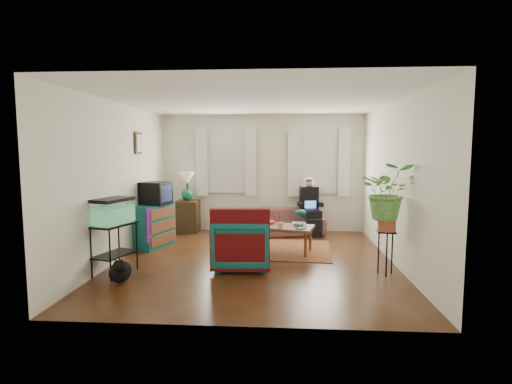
# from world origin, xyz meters

# --- Properties ---
(floor) EXTENTS (4.50, 5.00, 0.01)m
(floor) POSITION_xyz_m (0.00, 0.00, 0.00)
(floor) COLOR #4F2B14
(floor) RESTS_ON ground
(ceiling) EXTENTS (4.50, 5.00, 0.01)m
(ceiling) POSITION_xyz_m (0.00, 0.00, 2.60)
(ceiling) COLOR white
(ceiling) RESTS_ON wall_back
(wall_back) EXTENTS (4.50, 0.01, 2.60)m
(wall_back) POSITION_xyz_m (0.00, 2.50, 1.30)
(wall_back) COLOR silver
(wall_back) RESTS_ON floor
(wall_front) EXTENTS (4.50, 0.01, 2.60)m
(wall_front) POSITION_xyz_m (0.00, -2.50, 1.30)
(wall_front) COLOR silver
(wall_front) RESTS_ON floor
(wall_left) EXTENTS (0.01, 5.00, 2.60)m
(wall_left) POSITION_xyz_m (-2.25, 0.00, 1.30)
(wall_left) COLOR silver
(wall_left) RESTS_ON floor
(wall_right) EXTENTS (0.01, 5.00, 2.60)m
(wall_right) POSITION_xyz_m (2.25, 0.00, 1.30)
(wall_right) COLOR silver
(wall_right) RESTS_ON floor
(window_left) EXTENTS (1.08, 0.04, 1.38)m
(window_left) POSITION_xyz_m (-0.80, 2.48, 1.55)
(window_left) COLOR white
(window_left) RESTS_ON wall_back
(window_right) EXTENTS (1.08, 0.04, 1.38)m
(window_right) POSITION_xyz_m (1.25, 2.48, 1.55)
(window_right) COLOR white
(window_right) RESTS_ON wall_back
(curtains_left) EXTENTS (1.36, 0.06, 1.50)m
(curtains_left) POSITION_xyz_m (-0.80, 2.40, 1.55)
(curtains_left) COLOR white
(curtains_left) RESTS_ON wall_back
(curtains_right) EXTENTS (1.36, 0.06, 1.50)m
(curtains_right) POSITION_xyz_m (1.25, 2.40, 1.55)
(curtains_right) COLOR white
(curtains_right) RESTS_ON wall_back
(picture_frame) EXTENTS (0.04, 0.32, 0.40)m
(picture_frame) POSITION_xyz_m (-2.21, 0.85, 1.95)
(picture_frame) COLOR #3D2616
(picture_frame) RESTS_ON wall_left
(area_rug) EXTENTS (2.12, 1.75, 0.01)m
(area_rug) POSITION_xyz_m (0.34, 0.75, 0.01)
(area_rug) COLOR maroon
(area_rug) RESTS_ON floor
(sofa) EXTENTS (1.99, 1.13, 0.73)m
(sofa) POSITION_xyz_m (0.40, 2.05, 0.37)
(sofa) COLOR brown
(sofa) RESTS_ON floor
(seated_person) EXTENTS (0.58, 0.66, 1.12)m
(seated_person) POSITION_xyz_m (1.06, 2.20, 0.56)
(seated_person) COLOR black
(seated_person) RESTS_ON sofa
(side_table) EXTENTS (0.49, 0.49, 0.70)m
(side_table) POSITION_xyz_m (-1.65, 2.23, 0.35)
(side_table) COLOR #3C2316
(side_table) RESTS_ON floor
(table_lamp) EXTENTS (0.37, 0.37, 0.64)m
(table_lamp) POSITION_xyz_m (-1.65, 2.23, 1.01)
(table_lamp) COLOR white
(table_lamp) RESTS_ON side_table
(dresser) EXTENTS (0.68, 0.97, 0.80)m
(dresser) POSITION_xyz_m (-1.99, 0.86, 0.40)
(dresser) COLOR #126871
(dresser) RESTS_ON floor
(crt_tv) EXTENTS (0.59, 0.56, 0.42)m
(crt_tv) POSITION_xyz_m (-1.95, 0.94, 1.01)
(crt_tv) COLOR black
(crt_tv) RESTS_ON dresser
(aquarium_stand) EXTENTS (0.55, 0.75, 0.75)m
(aquarium_stand) POSITION_xyz_m (-2.00, -0.85, 0.37)
(aquarium_stand) COLOR black
(aquarium_stand) RESTS_ON floor
(aquarium) EXTENTS (0.50, 0.68, 0.39)m
(aquarium) POSITION_xyz_m (-2.00, -0.85, 0.94)
(aquarium) COLOR #7FD899
(aquarium) RESTS_ON aquarium_stand
(black_cat) EXTENTS (0.40, 0.50, 0.37)m
(black_cat) POSITION_xyz_m (-1.76, -1.23, 0.19)
(black_cat) COLOR black
(black_cat) RESTS_ON floor
(armchair) EXTENTS (0.88, 0.83, 0.87)m
(armchair) POSITION_xyz_m (-0.17, -0.40, 0.43)
(armchair) COLOR #104D61
(armchair) RESTS_ON floor
(serape_throw) EXTENTS (0.88, 0.24, 0.71)m
(serape_throw) POSITION_xyz_m (-0.16, -0.73, 0.61)
(serape_throw) COLOR #9E0A0A
(serape_throw) RESTS_ON armchair
(coffee_table) EXTENTS (1.27, 0.88, 0.48)m
(coffee_table) POSITION_xyz_m (0.42, 0.57, 0.24)
(coffee_table) COLOR brown
(coffee_table) RESTS_ON floor
(cup_a) EXTENTS (0.16, 0.16, 0.10)m
(cup_a) POSITION_xyz_m (0.14, 0.53, 0.53)
(cup_a) COLOR white
(cup_a) RESTS_ON coffee_table
(cup_b) EXTENTS (0.13, 0.13, 0.10)m
(cup_b) POSITION_xyz_m (0.43, 0.37, 0.53)
(cup_b) COLOR beige
(cup_b) RESTS_ON coffee_table
(bowl) EXTENTS (0.27, 0.27, 0.06)m
(bowl) POSITION_xyz_m (0.75, 0.60, 0.51)
(bowl) COLOR white
(bowl) RESTS_ON coffee_table
(snack_tray) EXTENTS (0.43, 0.43, 0.04)m
(snack_tray) POSITION_xyz_m (0.15, 0.80, 0.50)
(snack_tray) COLOR #B21414
(snack_tray) RESTS_ON coffee_table
(birdcage) EXTENTS (0.23, 0.23, 0.34)m
(birdcage) POSITION_xyz_m (0.77, 0.33, 0.65)
(birdcage) COLOR #115B6B
(birdcage) RESTS_ON coffee_table
(plant_stand) EXTENTS (0.31, 0.31, 0.65)m
(plant_stand) POSITION_xyz_m (1.97, -0.63, 0.33)
(plant_stand) COLOR black
(plant_stand) RESTS_ON floor
(potted_plant) EXTENTS (0.82, 0.74, 0.83)m
(potted_plant) POSITION_xyz_m (1.97, -0.63, 1.10)
(potted_plant) COLOR #599947
(potted_plant) RESTS_ON plant_stand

